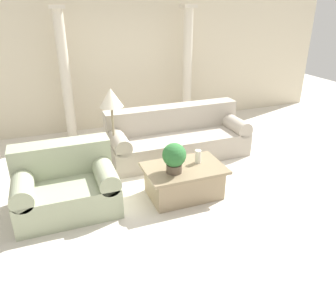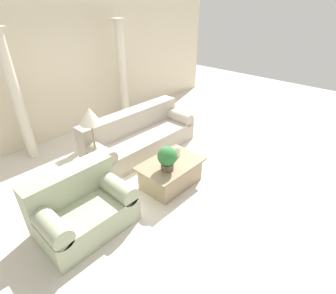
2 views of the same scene
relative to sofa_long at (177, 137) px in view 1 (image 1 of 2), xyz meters
name	(u,v)px [view 1 (image 1 of 2)]	position (x,y,z in m)	size (l,w,h in m)	color
ground_plane	(168,179)	(-0.48, -0.79, -0.34)	(16.00, 16.00, 0.00)	silver
wall_back	(121,52)	(-0.48, 1.95, 1.26)	(10.00, 0.06, 3.20)	beige
sofa_long	(177,137)	(0.00, 0.00, 0.00)	(2.47, 0.93, 0.87)	#ADA393
loveseat	(66,184)	(-2.03, -1.03, 0.01)	(1.30, 0.93, 0.87)	#9EA787
coffee_table	(184,181)	(-0.43, -1.31, -0.11)	(1.12, 0.74, 0.45)	#998466
potted_plant	(174,157)	(-0.62, -1.40, 0.34)	(0.32, 0.32, 0.42)	brown
pillar_candle	(198,157)	(-0.19, -1.26, 0.21)	(0.09, 0.09, 0.19)	silver
floor_lamp	(111,102)	(-1.17, -0.16, 0.82)	(0.37, 0.37, 1.37)	gray
column_left	(65,76)	(-1.70, 1.49, 0.95)	(0.28, 0.28, 2.53)	beige
column_right	(187,67)	(0.84, 1.49, 0.95)	(0.28, 0.28, 2.53)	beige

